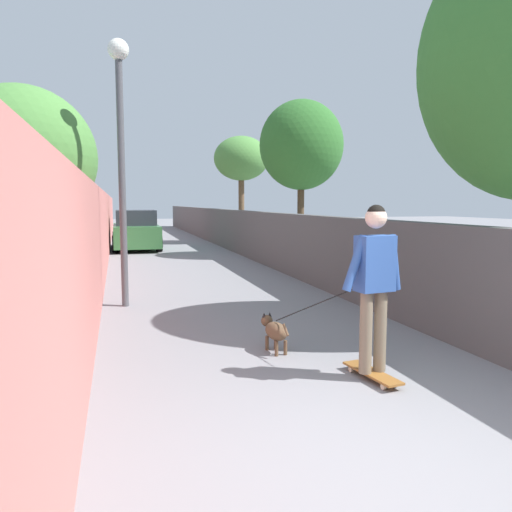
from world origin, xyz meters
TOP-DOWN VIEW (x-y plane):
  - ground_plane at (14.00, 0.00)m, footprint 80.00×80.00m
  - wall_left at (12.00, 2.37)m, footprint 48.00×0.30m
  - fence_right at (12.00, -2.37)m, footprint 48.00×0.30m
  - tree_left_near at (7.50, 3.58)m, footprint 2.69×2.69m
  - tree_right_far at (13.00, -4.01)m, footprint 2.76×2.76m
  - tree_right_distant at (19.00, -3.45)m, footprint 2.42×2.42m
  - lamp_post at (6.35, 1.82)m, footprint 0.36×0.36m
  - skateboard at (1.83, -0.61)m, footprint 0.82×0.31m
  - person_skateboarder at (1.83, -0.61)m, footprint 0.27×0.72m
  - dog at (3.03, 0.07)m, footprint 1.52×0.82m
  - car_near at (17.42, 1.22)m, footprint 3.99×1.80m

SIDE VIEW (x-z plane):
  - ground_plane at x=14.00m, z-range 0.00..0.00m
  - skateboard at x=1.83m, z-range 0.03..0.11m
  - dog at x=3.03m, z-range -0.25..0.80m
  - car_near at x=17.42m, z-range -0.06..1.48m
  - fence_right at x=12.00m, z-range 0.00..1.55m
  - wall_left at x=12.00m, z-range 0.00..2.13m
  - person_skateboarder at x=1.83m, z-range 0.24..1.97m
  - tree_left_near at x=7.50m, z-range 0.67..4.66m
  - lamp_post at x=6.35m, z-range 0.82..5.42m
  - tree_right_far at x=13.00m, z-range 1.11..6.30m
  - tree_right_distant at x=19.00m, z-range 1.36..6.11m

